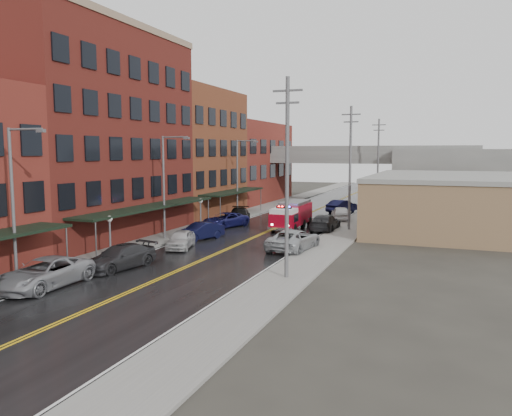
% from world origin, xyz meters
% --- Properties ---
extents(road, '(11.00, 160.00, 0.02)m').
position_xyz_m(road, '(0.00, 30.00, 0.01)').
color(road, black).
rests_on(road, ground).
extents(sidewalk_left, '(3.00, 160.00, 0.15)m').
position_xyz_m(sidewalk_left, '(-7.30, 30.00, 0.07)').
color(sidewalk_left, slate).
rests_on(sidewalk_left, ground).
extents(sidewalk_right, '(3.00, 160.00, 0.15)m').
position_xyz_m(sidewalk_right, '(7.30, 30.00, 0.07)').
color(sidewalk_right, slate).
rests_on(sidewalk_right, ground).
extents(curb_left, '(0.30, 160.00, 0.15)m').
position_xyz_m(curb_left, '(-5.65, 30.00, 0.07)').
color(curb_left, gray).
rests_on(curb_left, ground).
extents(curb_right, '(0.30, 160.00, 0.15)m').
position_xyz_m(curb_right, '(5.65, 30.00, 0.07)').
color(curb_right, gray).
rests_on(curb_right, ground).
extents(brick_building_b, '(9.00, 20.00, 18.00)m').
position_xyz_m(brick_building_b, '(-13.30, 23.00, 9.00)').
color(brick_building_b, maroon).
rests_on(brick_building_b, ground).
extents(brick_building_c, '(9.00, 15.00, 15.00)m').
position_xyz_m(brick_building_c, '(-13.30, 40.50, 7.50)').
color(brick_building_c, brown).
rests_on(brick_building_c, ground).
extents(brick_building_far, '(9.00, 20.00, 12.00)m').
position_xyz_m(brick_building_far, '(-13.30, 58.00, 6.00)').
color(brick_building_far, maroon).
rests_on(brick_building_far, ground).
extents(tan_building, '(14.00, 22.00, 5.00)m').
position_xyz_m(tan_building, '(16.00, 40.00, 2.50)').
color(tan_building, '#92754F').
rests_on(tan_building, ground).
extents(right_far_block, '(18.00, 30.00, 8.00)m').
position_xyz_m(right_far_block, '(18.00, 70.00, 4.00)').
color(right_far_block, slate).
rests_on(right_far_block, ground).
extents(awning_1, '(2.60, 18.00, 3.09)m').
position_xyz_m(awning_1, '(-7.49, 23.00, 2.99)').
color(awning_1, black).
rests_on(awning_1, ground).
extents(awning_2, '(2.60, 13.00, 3.09)m').
position_xyz_m(awning_2, '(-7.49, 40.50, 2.99)').
color(awning_2, black).
rests_on(awning_2, ground).
extents(globe_lamp_1, '(0.44, 0.44, 3.12)m').
position_xyz_m(globe_lamp_1, '(-6.40, 16.00, 2.31)').
color(globe_lamp_1, '#59595B').
rests_on(globe_lamp_1, ground).
extents(globe_lamp_2, '(0.44, 0.44, 3.12)m').
position_xyz_m(globe_lamp_2, '(-6.40, 30.00, 2.31)').
color(globe_lamp_2, '#59595B').
rests_on(globe_lamp_2, ground).
extents(street_lamp_0, '(2.64, 0.22, 9.00)m').
position_xyz_m(street_lamp_0, '(-6.55, 8.00, 5.19)').
color(street_lamp_0, '#59595B').
rests_on(street_lamp_0, ground).
extents(street_lamp_1, '(2.64, 0.22, 9.00)m').
position_xyz_m(street_lamp_1, '(-6.55, 24.00, 5.19)').
color(street_lamp_1, '#59595B').
rests_on(street_lamp_1, ground).
extents(street_lamp_2, '(2.64, 0.22, 9.00)m').
position_xyz_m(street_lamp_2, '(-6.55, 40.00, 5.19)').
color(street_lamp_2, '#59595B').
rests_on(street_lamp_2, ground).
extents(utility_pole_0, '(1.80, 0.24, 12.00)m').
position_xyz_m(utility_pole_0, '(7.20, 15.00, 6.31)').
color(utility_pole_0, '#59595B').
rests_on(utility_pole_0, ground).
extents(utility_pole_1, '(1.80, 0.24, 12.00)m').
position_xyz_m(utility_pole_1, '(7.20, 35.00, 6.31)').
color(utility_pole_1, '#59595B').
rests_on(utility_pole_1, ground).
extents(utility_pole_2, '(1.80, 0.24, 12.00)m').
position_xyz_m(utility_pole_2, '(7.20, 55.00, 6.31)').
color(utility_pole_2, '#59595B').
rests_on(utility_pole_2, ground).
extents(overpass, '(40.00, 10.00, 7.50)m').
position_xyz_m(overpass, '(0.00, 62.00, 5.99)').
color(overpass, slate).
rests_on(overpass, ground).
extents(fire_truck, '(2.97, 7.35, 2.68)m').
position_xyz_m(fire_truck, '(1.61, 34.15, 1.45)').
color(fire_truck, maroon).
rests_on(fire_truck, ground).
extents(parked_car_left_2, '(2.80, 6.03, 1.67)m').
position_xyz_m(parked_car_left_2, '(-5.00, 8.28, 0.84)').
color(parked_car_left_2, gray).
rests_on(parked_car_left_2, ground).
extents(parked_car_left_3, '(3.16, 5.67, 1.55)m').
position_xyz_m(parked_car_left_3, '(-3.86, 13.67, 0.78)').
color(parked_car_left_3, '#2A2A2D').
rests_on(parked_car_left_3, ground).
extents(parked_car_left_4, '(2.84, 4.60, 1.46)m').
position_xyz_m(parked_car_left_4, '(-3.60, 21.20, 0.73)').
color(parked_car_left_4, '#BBBBBB').
rests_on(parked_car_left_4, ground).
extents(parked_car_left_5, '(3.05, 4.84, 1.51)m').
position_xyz_m(parked_car_left_5, '(-3.98, 25.27, 0.75)').
color(parked_car_left_5, black).
rests_on(parked_car_left_5, ground).
extents(parked_car_left_6, '(4.09, 5.84, 1.48)m').
position_xyz_m(parked_car_left_6, '(-5.00, 32.67, 0.74)').
color(parked_car_left_6, '#151752').
rests_on(parked_car_left_6, ground).
extents(parked_car_left_7, '(3.84, 5.89, 1.59)m').
position_xyz_m(parked_car_left_7, '(-4.98, 36.20, 0.79)').
color(parked_car_left_7, black).
rests_on(parked_car_left_7, ground).
extents(parked_car_right_0, '(3.34, 6.19, 1.65)m').
position_xyz_m(parked_car_right_0, '(5.00, 23.80, 0.83)').
color(parked_car_right_0, '#9CA0A4').
rests_on(parked_car_right_0, ground).
extents(parked_car_right_1, '(2.25, 5.52, 1.60)m').
position_xyz_m(parked_car_right_1, '(5.00, 34.20, 0.80)').
color(parked_car_right_1, '#27272A').
rests_on(parked_car_right_1, ground).
extents(parked_car_right_2, '(3.17, 5.10, 1.62)m').
position_xyz_m(parked_car_right_2, '(5.00, 41.80, 0.81)').
color(parked_car_right_2, silver).
rests_on(parked_car_right_2, ground).
extents(parked_car_right_3, '(3.31, 5.25, 1.63)m').
position_xyz_m(parked_car_right_3, '(3.63, 49.20, 0.82)').
color(parked_car_right_3, '#0E0F33').
rests_on(parked_car_right_3, ground).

